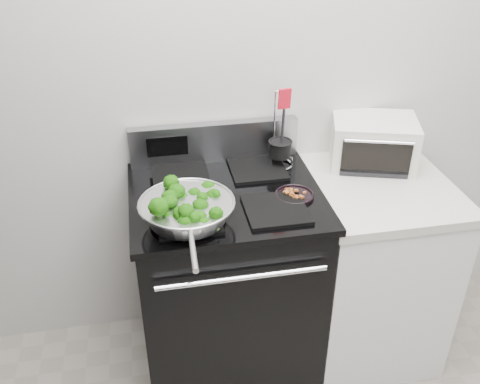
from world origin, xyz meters
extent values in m
cube|color=#BBB8B1|center=(0.00, 1.75, 1.35)|extent=(4.00, 0.02, 2.70)
cube|color=black|center=(-0.30, 1.41, 0.46)|extent=(0.76, 0.66, 0.92)
cube|color=black|center=(-0.30, 1.41, 0.94)|extent=(0.79, 0.69, 0.03)
cube|color=#99999E|center=(-0.30, 1.72, 1.04)|extent=(0.76, 0.05, 0.18)
cube|color=black|center=(-0.47, 1.24, 0.96)|extent=(0.24, 0.24, 0.01)
cube|color=black|center=(-0.13, 1.24, 0.96)|extent=(0.24, 0.24, 0.01)
cube|color=black|center=(-0.47, 1.58, 0.96)|extent=(0.24, 0.24, 0.01)
cube|color=black|center=(-0.13, 1.58, 0.96)|extent=(0.24, 0.24, 0.01)
cube|color=white|center=(0.39, 1.41, 0.44)|extent=(0.60, 0.66, 0.88)
cube|color=beige|center=(0.39, 1.41, 0.90)|extent=(0.62, 0.68, 0.04)
torus|color=silver|center=(-0.48, 1.23, 1.04)|extent=(0.36, 0.36, 0.01)
cylinder|color=silver|center=(-0.48, 0.95, 1.03)|extent=(0.03, 0.22, 0.02)
cylinder|color=black|center=(-0.03, 1.33, 0.95)|extent=(0.16, 0.16, 0.01)
cylinder|color=black|center=(-0.02, 1.60, 1.03)|extent=(0.10, 0.10, 0.07)
cylinder|color=black|center=(-0.02, 1.60, 1.12)|extent=(0.01, 0.01, 0.22)
cube|color=red|center=(-0.02, 1.60, 1.27)|extent=(0.06, 0.02, 0.09)
cube|color=white|center=(0.42, 1.61, 1.03)|extent=(0.44, 0.38, 0.21)
cube|color=black|center=(0.42, 1.46, 1.02)|extent=(0.29, 0.09, 0.15)
camera|label=1|loc=(-0.59, -0.45, 2.09)|focal=40.00mm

